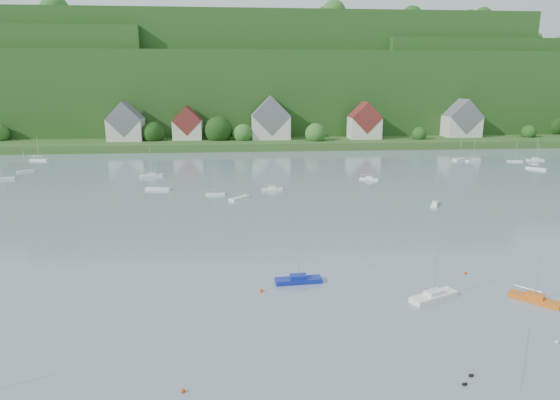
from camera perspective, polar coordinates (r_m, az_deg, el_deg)
far_shore_strip at (r=216.12m, az=-2.65°, el=7.32°), size 600.00×60.00×3.00m
forested_ridge at (r=283.26m, az=-3.17°, el=13.21°), size 620.00×181.22×69.89m
village_building_0 at (r=207.65m, az=-18.06°, el=8.61°), size 14.00×10.40×16.00m
village_building_1 at (r=205.49m, az=-11.05°, el=8.77°), size 12.00×9.36×14.00m
village_building_2 at (r=203.59m, az=-1.13°, el=9.41°), size 16.00×11.44×18.00m
village_building_3 at (r=208.09m, az=10.11°, el=9.06°), size 13.00×10.40×15.50m
village_building_4 at (r=227.39m, az=21.02°, el=8.80°), size 15.00×10.40×16.50m
near_sailboat_1 at (r=64.93m, az=2.23°, el=-9.52°), size 6.44×2.25×8.53m
near_sailboat_3 at (r=63.25m, az=17.99°, el=-10.88°), size 6.83×4.48×8.99m
near_sailboat_5 at (r=67.40m, az=28.28°, el=-10.38°), size 5.14×5.34×7.82m
mooring_buoy_0 at (r=45.46m, az=-11.59°, el=-21.69°), size 0.42×0.42×0.42m
mooring_buoy_1 at (r=58.87m, az=30.31°, el=-14.63°), size 0.38×0.38×0.38m
mooring_buoy_2 at (r=72.72m, az=21.34°, el=-8.26°), size 0.43×0.43×0.43m
mooring_buoy_3 at (r=62.47m, az=-2.28°, el=-10.95°), size 0.50×0.50×0.50m
duck_pair at (r=48.96m, az=21.65°, el=-19.45°), size 1.71×1.51×0.36m
far_sailboat_cluster at (r=140.90m, az=1.63°, el=3.32°), size 196.88×74.93×8.74m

